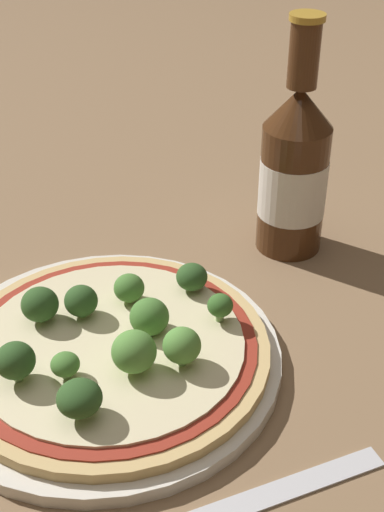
# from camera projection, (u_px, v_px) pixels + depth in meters

# --- Properties ---
(ground_plane) EXTENTS (3.00, 3.00, 0.00)m
(ground_plane) POSITION_uv_depth(u_px,v_px,m) (117.00, 341.00, 0.63)
(ground_plane) COLOR #846647
(plate) EXTENTS (0.30, 0.30, 0.01)m
(plate) POSITION_uv_depth(u_px,v_px,m) (106.00, 357.00, 0.60)
(plate) COLOR silver
(plate) RESTS_ON ground_plane
(pizza) EXTENTS (0.27, 0.27, 0.01)m
(pizza) POSITION_uv_depth(u_px,v_px,m) (110.00, 348.00, 0.59)
(pizza) COLOR tan
(pizza) RESTS_ON plate
(broccoli_floret_0) EXTENTS (0.04, 0.04, 0.04)m
(broccoli_floret_0) POSITION_uv_depth(u_px,v_px,m) (134.00, 352.00, 0.55)
(broccoli_floret_0) COLOR #7A9E5B
(broccoli_floret_0) RESTS_ON pizza
(broccoli_floret_1) EXTENTS (0.03, 0.03, 0.03)m
(broccoli_floret_1) POSITION_uv_depth(u_px,v_px,m) (129.00, 288.00, 0.63)
(broccoli_floret_1) COLOR #7A9E5B
(broccoli_floret_1) RESTS_ON pizza
(broccoli_floret_2) EXTENTS (0.03, 0.03, 0.03)m
(broccoli_floret_2) POSITION_uv_depth(u_px,v_px,m) (81.00, 301.00, 0.61)
(broccoli_floret_2) COLOR #7A9E5B
(broccoli_floret_2) RESTS_ON pizza
(broccoli_floret_3) EXTENTS (0.02, 0.02, 0.03)m
(broccoli_floret_3) POSITION_uv_depth(u_px,v_px,m) (220.00, 306.00, 0.60)
(broccoli_floret_3) COLOR #7A9E5B
(broccoli_floret_3) RESTS_ON pizza
(broccoli_floret_4) EXTENTS (0.03, 0.03, 0.03)m
(broccoli_floret_4) POSITION_uv_depth(u_px,v_px,m) (192.00, 277.00, 0.64)
(broccoli_floret_4) COLOR #7A9E5B
(broccoli_floret_4) RESTS_ON pizza
(broccoli_floret_5) EXTENTS (0.03, 0.03, 0.03)m
(broccoli_floret_5) POSITION_uv_depth(u_px,v_px,m) (149.00, 317.00, 0.59)
(broccoli_floret_5) COLOR #7A9E5B
(broccoli_floret_5) RESTS_ON pizza
(broccoli_floret_6) EXTENTS (0.03, 0.03, 0.03)m
(broccoli_floret_6) POSITION_uv_depth(u_px,v_px,m) (186.00, 343.00, 0.56)
(broccoli_floret_6) COLOR #7A9E5B
(broccoli_floret_6) RESTS_ON pizza
(broccoli_floret_7) EXTENTS (0.03, 0.03, 0.03)m
(broccoli_floret_7) POSITION_uv_depth(u_px,v_px,m) (79.00, 398.00, 0.51)
(broccoli_floret_7) COLOR #7A9E5B
(broccoli_floret_7) RESTS_ON pizza
(broccoli_floret_8) EXTENTS (0.02, 0.02, 0.02)m
(broccoli_floret_8) POSITION_uv_depth(u_px,v_px,m) (65.00, 365.00, 0.55)
(broccoli_floret_8) COLOR #7A9E5B
(broccoli_floret_8) RESTS_ON pizza
(broccoli_floret_9) EXTENTS (0.03, 0.03, 0.03)m
(broccoli_floret_9) POSITION_uv_depth(u_px,v_px,m) (40.00, 304.00, 0.60)
(broccoli_floret_9) COLOR #7A9E5B
(broccoli_floret_9) RESTS_ON pizza
(broccoli_floret_10) EXTENTS (0.03, 0.03, 0.03)m
(broccoli_floret_10) POSITION_uv_depth(u_px,v_px,m) (15.00, 361.00, 0.54)
(broccoli_floret_10) COLOR #7A9E5B
(broccoli_floret_10) RESTS_ON pizza
(beer_bottle) EXTENTS (0.07, 0.07, 0.24)m
(beer_bottle) POSITION_uv_depth(u_px,v_px,m) (294.00, 170.00, 0.71)
(beer_bottle) COLOR #472814
(beer_bottle) RESTS_ON ground_plane
(fork) EXTENTS (0.08, 0.17, 0.00)m
(fork) POSITION_uv_depth(u_px,v_px,m) (273.00, 493.00, 0.49)
(fork) COLOR silver
(fork) RESTS_ON ground_plane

